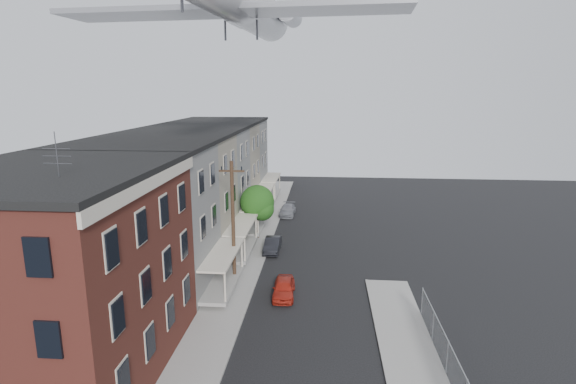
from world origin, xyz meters
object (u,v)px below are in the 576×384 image
(utility_pole, at_px, (233,221))
(airplane, at_px, (239,1))
(car_near, at_px, (284,288))
(car_mid, at_px, (272,245))
(street_tree, at_px, (258,204))
(car_far, at_px, (287,210))

(utility_pole, distance_m, airplane, 15.39)
(utility_pole, bearing_deg, airplane, 83.91)
(utility_pole, bearing_deg, car_near, -27.25)
(airplane, bearing_deg, utility_pole, -96.09)
(car_mid, xyz_separation_m, airplane, (-1.71, -4.03, 19.22))
(car_near, height_order, airplane, airplane)
(street_tree, relative_size, car_mid, 1.41)
(utility_pole, xyz_separation_m, airplane, (0.29, 2.68, 15.16))
(street_tree, height_order, car_far, street_tree)
(utility_pole, relative_size, car_far, 2.23)
(utility_pole, xyz_separation_m, car_far, (2.32, 18.44, -4.09))
(utility_pole, bearing_deg, car_mid, 73.39)
(utility_pole, height_order, car_near, utility_pole)
(street_tree, xyz_separation_m, car_near, (3.47, -11.88, -2.84))
(street_tree, bearing_deg, airplane, -90.33)
(utility_pole, xyz_separation_m, street_tree, (0.33, 9.92, -1.22))
(car_near, xyz_separation_m, car_far, (-1.48, 20.40, -0.03))
(utility_pole, bearing_deg, street_tree, 88.11)
(airplane, bearing_deg, street_tree, 89.67)
(car_mid, bearing_deg, utility_pole, -106.06)
(utility_pole, height_order, street_tree, utility_pole)
(utility_pole, distance_m, car_far, 19.03)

